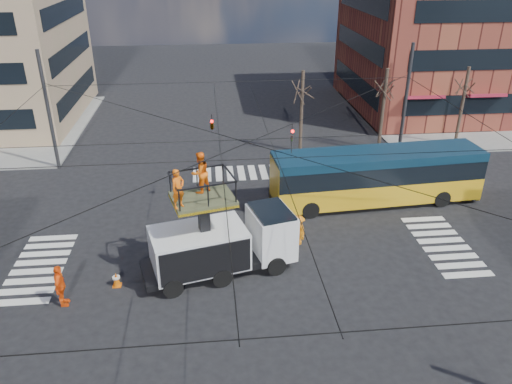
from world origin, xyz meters
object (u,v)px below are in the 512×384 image
Objects in this scene: traffic_cone at (116,279)px; flagger at (299,230)px; city_bus at (377,176)px; utility_truck at (222,234)px; worker_ground at (60,286)px.

flagger reaches higher than traffic_cone.
flagger is at bearing -146.21° from city_bus.
traffic_cone is at bearing -91.62° from flagger.
traffic_cone is at bearing -158.29° from city_bus.
traffic_cone is at bearing 174.88° from utility_truck.
worker_ground is 11.39m from flagger.
utility_truck reaches higher than flagger.
worker_ground is at bearing -178.77° from utility_truck.
city_bus is 7.53× the size of flagger.
traffic_cone is at bearing -65.68° from worker_ground.
city_bus reaches higher than traffic_cone.
utility_truck is 11.00m from city_bus.
utility_truck is 3.80× the size of worker_ground.
worker_ground is 1.18× the size of flagger.
utility_truck reaches higher than city_bus.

